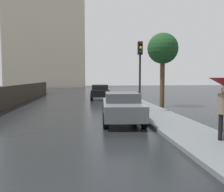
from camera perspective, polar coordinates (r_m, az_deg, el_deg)
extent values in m
cube|color=slate|center=(11.60, 2.36, -2.95)|extent=(2.00, 4.51, 0.66)
cube|color=#494D50|center=(11.59, 2.35, -0.25)|extent=(1.65, 2.11, 0.42)
cylinder|color=black|center=(13.05, -1.73, -3.60)|extent=(0.26, 0.65, 0.64)
cylinder|color=black|center=(13.17, 5.31, -3.54)|extent=(0.26, 0.65, 0.64)
cylinder|color=black|center=(10.17, -1.48, -5.89)|extent=(0.26, 0.65, 0.64)
cylinder|color=black|center=(10.32, 7.55, -5.77)|extent=(0.26, 0.65, 0.64)
cube|color=black|center=(23.87, -2.87, 0.84)|extent=(1.90, 4.55, 0.62)
cube|color=black|center=(23.77, -2.87, 2.12)|extent=(1.61, 2.17, 0.45)
cylinder|color=black|center=(25.37, -4.74, 0.34)|extent=(0.24, 0.68, 0.67)
cylinder|color=black|center=(25.39, -1.12, 0.35)|extent=(0.24, 0.68, 0.67)
cylinder|color=black|center=(22.42, -4.85, -0.20)|extent=(0.24, 0.68, 0.67)
cylinder|color=black|center=(22.45, -0.76, -0.18)|extent=(0.24, 0.68, 0.67)
cylinder|color=black|center=(8.47, 24.21, -6.71)|extent=(0.14, 0.14, 0.84)
cylinder|color=#726651|center=(8.41, 24.92, -1.69)|extent=(0.39, 0.39, 0.65)
cylinder|color=black|center=(14.35, 6.57, 3.05)|extent=(0.12, 0.12, 3.32)
cube|color=black|center=(14.45, 6.64, 11.15)|extent=(0.26, 0.26, 0.75)
sphere|color=#360503|center=(14.31, 6.80, 12.22)|extent=(0.17, 0.17, 0.17)
sphere|color=orange|center=(14.28, 6.80, 11.23)|extent=(0.17, 0.17, 0.17)
sphere|color=black|center=(14.25, 6.79, 10.23)|extent=(0.17, 0.17, 0.17)
cylinder|color=#4C3823|center=(17.99, 11.75, 3.01)|extent=(0.34, 0.34, 3.45)
sphere|color=#19421E|center=(18.10, 11.88, 10.93)|extent=(2.21, 2.21, 2.21)
cube|color=beige|center=(54.83, -15.46, 15.66)|extent=(16.62, 9.05, 25.92)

